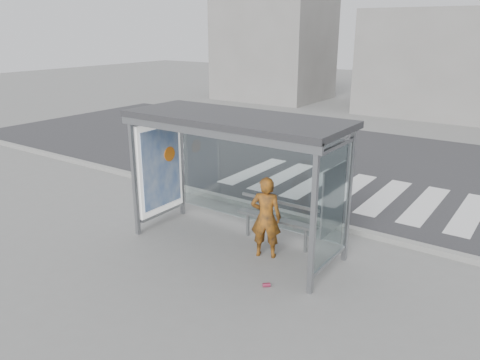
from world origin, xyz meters
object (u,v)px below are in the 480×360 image
object	(u,v)px
person	(266,217)
bench	(276,219)
bus_shelter	(221,146)
soda_can	(266,285)

from	to	relation	value
person	bench	size ratio (longest dim) A/B	0.91
bus_shelter	bench	distance (m)	1.82
bench	soda_can	size ratio (longest dim) A/B	13.44
soda_can	bus_shelter	bearing A→B (deg)	149.20
bench	soda_can	bearing A→B (deg)	-64.48
bench	bus_shelter	bearing A→B (deg)	-151.46
bus_shelter	person	xyz separation A→B (m)	(1.08, -0.06, -1.20)
bus_shelter	bench	world-z (taller)	bus_shelter
bus_shelter	soda_can	bearing A→B (deg)	-30.80
bus_shelter	bench	bearing A→B (deg)	28.54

